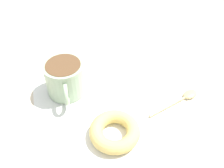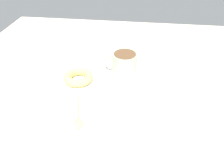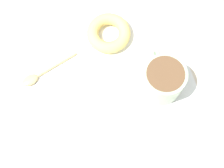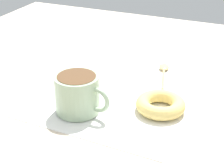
# 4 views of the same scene
# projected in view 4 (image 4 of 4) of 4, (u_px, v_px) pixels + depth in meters

# --- Properties ---
(ground_plane) EXTENTS (1.20, 1.20, 0.02)m
(ground_plane) POSITION_uv_depth(u_px,v_px,m) (113.00, 100.00, 0.82)
(ground_plane) COLOR beige
(napkin) EXTENTS (0.37, 0.37, 0.00)m
(napkin) POSITION_uv_depth(u_px,v_px,m) (112.00, 93.00, 0.82)
(napkin) COLOR white
(napkin) RESTS_ON ground_plane
(coffee_cup) EXTENTS (0.09, 0.12, 0.08)m
(coffee_cup) POSITION_uv_depth(u_px,v_px,m) (78.00, 93.00, 0.73)
(coffee_cup) COLOR #9EB793
(coffee_cup) RESTS_ON napkin
(donut) EXTENTS (0.10, 0.10, 0.03)m
(donut) POSITION_uv_depth(u_px,v_px,m) (161.00, 104.00, 0.75)
(donut) COLOR #E5C66B
(donut) RESTS_ON napkin
(spoon) EXTENTS (0.13, 0.05, 0.01)m
(spoon) POSITION_uv_depth(u_px,v_px,m) (164.00, 70.00, 0.91)
(spoon) COLOR #D8B772
(spoon) RESTS_ON napkin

